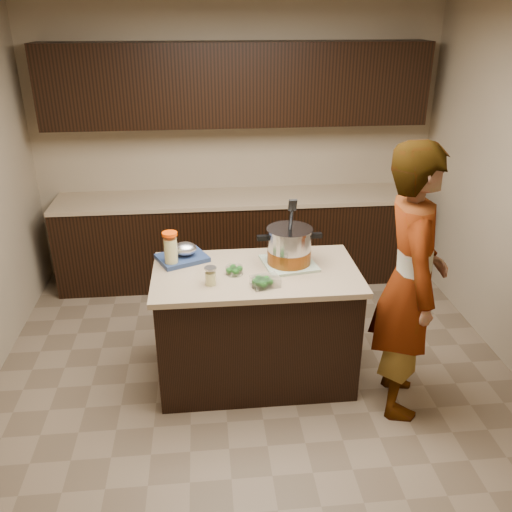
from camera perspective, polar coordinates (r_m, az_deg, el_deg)
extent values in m
plane|color=brown|center=(4.30, 0.00, -12.45)|extent=(4.00, 4.00, 0.00)
cube|color=tan|center=(5.57, -2.11, 11.68)|extent=(4.00, 0.04, 2.70)
cube|color=tan|center=(1.91, 6.25, -15.99)|extent=(4.00, 0.04, 2.70)
cube|color=black|center=(5.57, -1.75, 1.72)|extent=(3.60, 0.60, 0.86)
cube|color=tan|center=(5.41, -1.82, 6.12)|extent=(3.60, 0.63, 0.04)
cube|color=black|center=(5.29, -2.07, 17.60)|extent=(3.60, 0.35, 0.75)
cube|color=black|center=(4.06, 0.00, -7.60)|extent=(1.40, 0.75, 0.86)
cube|color=tan|center=(3.84, 0.00, -1.90)|extent=(1.46, 0.81, 0.04)
cube|color=#6A9463|center=(3.93, 3.47, -0.77)|extent=(0.41, 0.41, 0.02)
cylinder|color=#B7B7BC|center=(3.88, 3.52, 1.00)|extent=(0.32, 0.32, 0.24)
cylinder|color=brown|center=(3.91, 3.49, 0.03)|extent=(0.32, 0.32, 0.10)
cylinder|color=#B7B7BC|center=(3.83, 3.57, 2.78)|extent=(0.34, 0.34, 0.02)
cube|color=black|center=(3.82, 0.68, 1.93)|extent=(0.08, 0.04, 0.03)
cube|color=black|center=(3.89, 6.37, 2.18)|extent=(0.08, 0.04, 0.03)
cylinder|color=black|center=(3.77, 3.68, 3.58)|extent=(0.03, 0.13, 0.30)
cylinder|color=#D0CA7F|center=(3.90, -8.94, 0.33)|extent=(0.12, 0.12, 0.22)
cylinder|color=white|center=(3.90, -8.95, 0.51)|extent=(0.13, 0.13, 0.24)
cylinder|color=#FF4605|center=(3.85, -9.08, 2.29)|extent=(0.14, 0.14, 0.02)
cylinder|color=#D0CA7F|center=(3.64, -4.80, -2.38)|extent=(0.07, 0.07, 0.09)
cylinder|color=white|center=(3.64, -4.80, -2.20)|extent=(0.08, 0.08, 0.11)
cylinder|color=silver|center=(3.61, -4.84, -1.24)|extent=(0.08, 0.08, 0.02)
cylinder|color=silver|center=(3.78, -2.30, -1.51)|extent=(0.14, 0.14, 0.06)
cylinder|color=silver|center=(3.61, 0.54, -2.80)|extent=(0.13, 0.13, 0.06)
cube|color=silver|center=(3.62, 0.98, -2.69)|extent=(0.21, 0.17, 0.07)
cube|color=navy|center=(4.03, -7.78, -0.20)|extent=(0.42, 0.39, 0.03)
ellipsoid|color=silver|center=(4.00, -7.50, 0.65)|extent=(0.17, 0.14, 0.10)
imported|color=gray|center=(3.70, 15.90, -2.78)|extent=(0.57, 0.76, 1.90)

